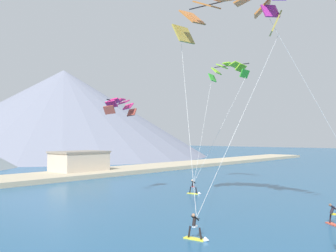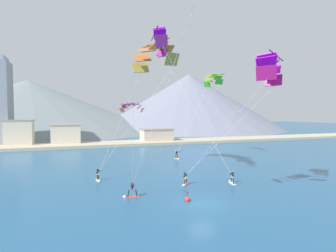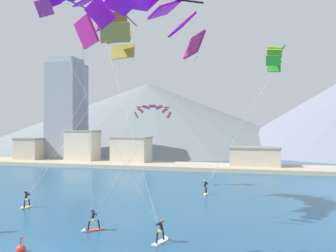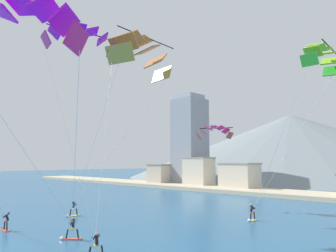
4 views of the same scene
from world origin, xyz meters
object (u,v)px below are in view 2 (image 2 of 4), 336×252
at_px(parafoil_kite_distant_high_outer, 132,106).
at_px(race_marker_buoy, 187,199).
at_px(kitesurfer_mid_center, 177,157).
at_px(parafoil_kite_near_trail, 161,40).
at_px(parafoil_kite_far_right, 153,54).
at_px(kitesurfer_near_trail, 232,179).
at_px(kitesurfer_far_right, 98,177).
at_px(kitesurfer_near_lead, 185,181).
at_px(kitesurfer_far_left, 130,193).
at_px(parafoil_kite_near_lead, 269,67).
at_px(parafoil_kite_mid_center, 213,79).

xyz_separation_m(parafoil_kite_distant_high_outer, race_marker_buoy, (0.12, -25.96, -9.57)).
xyz_separation_m(kitesurfer_mid_center, parafoil_kite_near_trail, (-7.88, -14.98, 16.51)).
bearing_deg(parafoil_kite_far_right, parafoil_kite_near_trail, -97.56).
bearing_deg(kitesurfer_near_trail, kitesurfer_far_right, 157.47).
bearing_deg(kitesurfer_far_right, parafoil_kite_near_trail, -27.31).
relative_size(kitesurfer_near_lead, parafoil_kite_distant_high_outer, 0.34).
xyz_separation_m(kitesurfer_near_lead, kitesurfer_near_trail, (5.73, -1.02, -0.00)).
xyz_separation_m(kitesurfer_far_left, parafoil_kite_distant_high_outer, (4.87, 23.02, 9.29)).
relative_size(kitesurfer_near_lead, kitesurfer_mid_center, 0.92).
bearing_deg(kitesurfer_far_left, parafoil_kite_near_trail, 40.85).
height_order(parafoil_kite_far_right, parafoil_kite_distant_high_outer, parafoil_kite_far_right).
height_order(kitesurfer_far_left, race_marker_buoy, kitesurfer_far_left).
relative_size(kitesurfer_mid_center, parafoil_kite_near_trail, 0.11).
xyz_separation_m(kitesurfer_near_lead, parafoil_kite_near_lead, (6.33, -6.48, 12.62)).
height_order(kitesurfer_far_left, parafoil_kite_near_lead, parafoil_kite_near_lead).
xyz_separation_m(kitesurfer_near_lead, parafoil_kite_distant_high_outer, (-2.05, 20.74, 9.28)).
relative_size(kitesurfer_near_lead, race_marker_buoy, 1.60).
xyz_separation_m(parafoil_kite_near_lead, race_marker_buoy, (-8.26, 1.26, -12.90)).
bearing_deg(parafoil_kite_near_lead, race_marker_buoy, 171.36).
height_order(kitesurfer_near_lead, kitesurfer_far_left, kitesurfer_far_left).
bearing_deg(parafoil_kite_near_lead, kitesurfer_near_trail, 96.27).
distance_m(kitesurfer_near_trail, race_marker_buoy, 8.75).
bearing_deg(kitesurfer_far_right, parafoil_kite_mid_center, 27.14).
relative_size(kitesurfer_near_lead, kitesurfer_far_left, 0.92).
xyz_separation_m(kitesurfer_near_lead, kitesurfer_far_left, (-6.92, -2.28, -0.01)).
bearing_deg(parafoil_kite_mid_center, kitesurfer_mid_center, -179.17).
relative_size(kitesurfer_far_right, parafoil_kite_near_trail, 0.11).
distance_m(kitesurfer_near_trail, parafoil_kite_near_lead, 13.77).
relative_size(kitesurfer_far_right, parafoil_kite_distant_high_outer, 0.37).
distance_m(kitesurfer_near_trail, parafoil_kite_near_trail, 18.63).
bearing_deg(parafoil_kite_near_lead, parafoil_kite_mid_center, 74.26).
relative_size(kitesurfer_mid_center, parafoil_kite_mid_center, 0.12).
height_order(kitesurfer_mid_center, parafoil_kite_near_lead, parafoil_kite_near_lead).
xyz_separation_m(kitesurfer_near_lead, parafoil_kite_near_trail, (-2.39, 1.64, 16.55)).
distance_m(kitesurfer_mid_center, parafoil_kite_near_trail, 23.65).
height_order(kitesurfer_near_trail, kitesurfer_far_right, kitesurfer_far_right).
height_order(kitesurfer_far_left, kitesurfer_far_right, kitesurfer_far_right).
height_order(kitesurfer_mid_center, kitesurfer_far_right, kitesurfer_far_right).
distance_m(parafoil_kite_mid_center, parafoil_kite_distant_high_outer, 16.32).
relative_size(kitesurfer_far_left, kitesurfer_far_right, 1.00).
bearing_deg(kitesurfer_mid_center, parafoil_kite_far_right, -129.37).
xyz_separation_m(kitesurfer_mid_center, parafoil_kite_mid_center, (7.38, 0.11, 14.50)).
bearing_deg(parafoil_kite_near_trail, kitesurfer_far_right, 152.69).
bearing_deg(parafoil_kite_near_lead, parafoil_kite_far_right, 118.42).
bearing_deg(parafoil_kite_far_right, parafoil_kite_near_lead, -61.58).
bearing_deg(kitesurfer_near_lead, race_marker_buoy, -110.34).
distance_m(kitesurfer_far_left, race_marker_buoy, 5.80).
bearing_deg(parafoil_kite_near_trail, race_marker_buoy, -86.20).
xyz_separation_m(kitesurfer_mid_center, kitesurfer_far_left, (-12.41, -18.90, -0.05)).
bearing_deg(parafoil_kite_distant_high_outer, kitesurfer_near_lead, -84.34).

